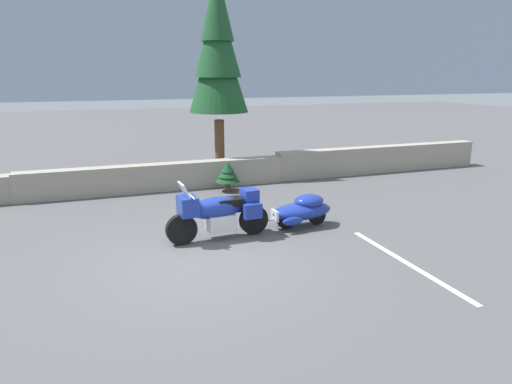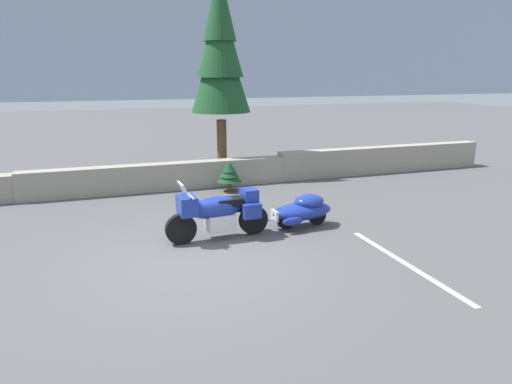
# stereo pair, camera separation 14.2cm
# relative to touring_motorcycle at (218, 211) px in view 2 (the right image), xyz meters

# --- Properties ---
(ground_plane) EXTENTS (80.00, 80.00, 0.00)m
(ground_plane) POSITION_rel_touring_motorcycle_xyz_m (-0.64, -0.98, -0.62)
(ground_plane) COLOR #4C4C4F
(stone_guard_wall) EXTENTS (24.00, 0.57, 0.94)m
(stone_guard_wall) POSITION_rel_touring_motorcycle_xyz_m (-0.36, 4.79, -0.20)
(stone_guard_wall) COLOR gray
(stone_guard_wall) RESTS_ON ground
(distant_ridgeline) EXTENTS (240.00, 80.00, 16.00)m
(distant_ridgeline) POSITION_rel_touring_motorcycle_xyz_m (-0.64, 94.77, 7.38)
(distant_ridgeline) COLOR #99A8BF
(distant_ridgeline) RESTS_ON ground
(touring_motorcycle) EXTENTS (2.31, 0.84, 1.33)m
(touring_motorcycle) POSITION_rel_touring_motorcycle_xyz_m (0.00, 0.00, 0.00)
(touring_motorcycle) COLOR black
(touring_motorcycle) RESTS_ON ground
(car_shaped_trailer) EXTENTS (2.22, 0.83, 0.76)m
(car_shaped_trailer) POSITION_rel_touring_motorcycle_xyz_m (2.07, 0.15, -0.21)
(car_shaped_trailer) COLOR black
(car_shaped_trailer) RESTS_ON ground
(pine_tree_tall) EXTENTS (1.97, 1.97, 6.84)m
(pine_tree_tall) POSITION_rel_touring_motorcycle_xyz_m (1.67, 5.95, 3.66)
(pine_tree_tall) COLOR brown
(pine_tree_tall) RESTS_ON ground
(pine_sapling_near) EXTENTS (0.75, 0.75, 0.92)m
(pine_sapling_near) POSITION_rel_touring_motorcycle_xyz_m (1.37, 3.96, -0.05)
(pine_sapling_near) COLOR brown
(pine_sapling_near) RESTS_ON ground
(parking_stripe_marker) EXTENTS (0.12, 3.60, 0.01)m
(parking_stripe_marker) POSITION_rel_touring_motorcycle_xyz_m (3.03, -2.48, -0.62)
(parking_stripe_marker) COLOR silver
(parking_stripe_marker) RESTS_ON ground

